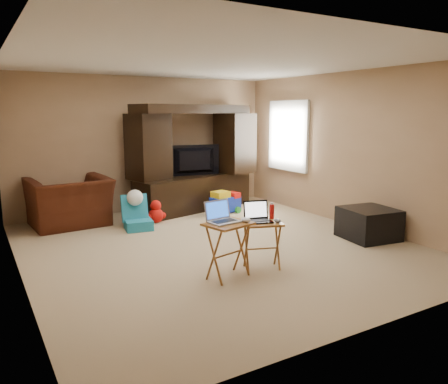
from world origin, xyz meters
TOP-DOWN VIEW (x-y plane):
  - floor at (0.00, 0.00)m, footprint 5.50×5.50m
  - ceiling at (0.00, 0.00)m, footprint 5.50×5.50m
  - wall_back at (0.00, 2.75)m, footprint 5.00×0.00m
  - wall_front at (0.00, -2.75)m, footprint 5.00×0.00m
  - wall_left at (-2.50, 0.00)m, footprint 0.00×5.50m
  - wall_right at (2.50, 0.00)m, footprint 0.00×5.50m
  - window_pane at (2.48, 1.55)m, footprint 0.00×1.20m
  - window_frame at (2.46, 1.55)m, footprint 0.06×1.14m
  - entertainment_center at (0.77, 2.24)m, footprint 2.50×1.17m
  - television at (0.77, 2.19)m, footprint 1.02×0.29m
  - recliner at (-1.53, 2.18)m, footprint 1.30×1.16m
  - child_rocker at (-0.65, 1.39)m, footprint 0.49×0.54m
  - plush_toy at (-0.25, 1.65)m, footprint 0.35×0.30m
  - push_toy at (1.16, 1.72)m, footprint 0.62×0.49m
  - ottoman at (2.12, -0.82)m, footprint 0.80×0.80m
  - tray_table_left at (-0.48, -1.10)m, footprint 0.57×0.50m
  - tray_table_right at (0.02, -1.06)m, footprint 0.54×0.48m
  - laptop_left at (-0.51, -1.07)m, footprint 0.36×0.31m
  - laptop_right at (-0.02, -1.04)m, footprint 0.36×0.33m
  - mouse_left at (-0.29, -1.17)m, footprint 0.11×0.15m
  - mouse_right at (0.15, -1.17)m, footprint 0.10×0.13m
  - water_bottle at (0.22, -0.98)m, footprint 0.06×0.06m

SIDE VIEW (x-z plane):
  - floor at x=0.00m, z-range 0.00..0.00m
  - plush_toy at x=-0.25m, z-range 0.00..0.39m
  - push_toy at x=1.16m, z-range 0.00..0.42m
  - ottoman at x=2.12m, z-range 0.00..0.46m
  - child_rocker at x=-0.65m, z-range 0.00..0.56m
  - tray_table_right at x=0.02m, z-range 0.00..0.57m
  - tray_table_left at x=-0.48m, z-range 0.00..0.64m
  - recliner at x=-1.53m, z-range 0.00..0.80m
  - mouse_right at x=0.15m, z-range 0.57..0.62m
  - water_bottle at x=0.22m, z-range 0.57..0.75m
  - mouse_left at x=-0.29m, z-range 0.64..0.69m
  - laptop_right at x=-0.02m, z-range 0.57..0.81m
  - laptop_left at x=-0.51m, z-range 0.64..0.88m
  - television at x=0.77m, z-range 0.66..1.24m
  - entertainment_center at x=0.77m, z-range 0.00..1.98m
  - wall_back at x=0.00m, z-range -1.25..3.75m
  - wall_front at x=0.00m, z-range -1.25..3.75m
  - wall_left at x=-2.50m, z-range -1.50..4.00m
  - wall_right at x=2.50m, z-range -1.50..4.00m
  - window_pane at x=2.48m, z-range 0.80..2.00m
  - window_frame at x=2.46m, z-range 0.73..2.07m
  - ceiling at x=0.00m, z-range 2.50..2.50m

